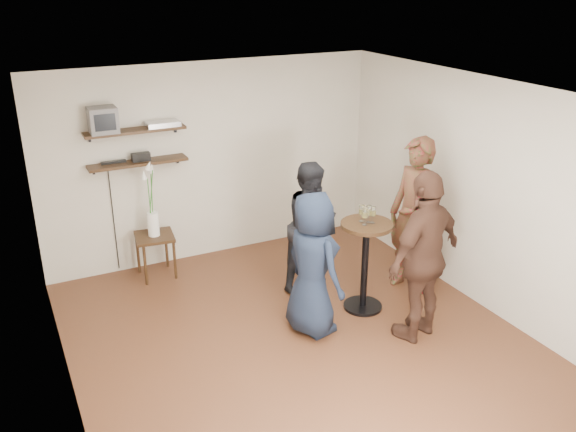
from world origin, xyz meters
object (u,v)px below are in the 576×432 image
object	(u,v)px
person_plaid	(414,217)
person_brown	(424,257)
drinks_table	(365,254)
person_dark	(313,227)
side_table	(155,242)
dvd_deck	(163,124)
person_navy	(313,264)
radio	(141,157)
crt_monitor	(103,120)

from	to	relation	value
person_plaid	person_brown	world-z (taller)	person_plaid
drinks_table	person_dark	world-z (taller)	person_dark
person_dark	person_brown	world-z (taller)	person_brown
drinks_table	person_brown	xyz separation A→B (m)	(0.22, -0.73, 0.24)
side_table	person_dark	distance (m)	2.01
person_plaid	dvd_deck	bearing A→B (deg)	-139.22
person_brown	side_table	bearing A→B (deg)	-67.05
dvd_deck	drinks_table	distance (m)	2.91
person_navy	person_dark	bearing A→B (deg)	-39.59
dvd_deck	person_brown	bearing A→B (deg)	-56.49
radio	person_dark	world-z (taller)	person_dark
crt_monitor	radio	xyz separation A→B (m)	(0.40, 0.00, -0.50)
radio	person_dark	bearing A→B (deg)	-39.47
dvd_deck	person_navy	bearing A→B (deg)	-68.19
person_dark	person_navy	size ratio (longest dim) A/B	1.01
dvd_deck	person_brown	xyz separation A→B (m)	(1.86, -2.81, -0.98)
crt_monitor	dvd_deck	xyz separation A→B (m)	(0.70, 0.00, -0.12)
person_plaid	person_brown	xyz separation A→B (m)	(-0.54, -0.87, -0.03)
drinks_table	person_navy	xyz separation A→B (m)	(-0.75, -0.15, 0.11)
radio	dvd_deck	bearing A→B (deg)	0.00
dvd_deck	person_navy	size ratio (longest dim) A/B	0.25
crt_monitor	dvd_deck	distance (m)	0.71
person_brown	person_plaid	bearing A→B (deg)	-138.12
crt_monitor	person_plaid	size ratio (longest dim) A/B	0.17
crt_monitor	person_dark	distance (m)	2.75
dvd_deck	radio	bearing A→B (deg)	180.00
dvd_deck	person_plaid	size ratio (longest dim) A/B	0.21
radio	side_table	bearing A→B (deg)	-83.01
side_table	person_dark	world-z (taller)	person_dark
person_dark	person_navy	distance (m)	0.98
side_table	drinks_table	bearing A→B (deg)	-44.07
person_plaid	person_navy	size ratio (longest dim) A/B	1.20
dvd_deck	side_table	distance (m)	1.47
radio	side_table	world-z (taller)	radio
dvd_deck	drinks_table	size ratio (longest dim) A/B	0.38
side_table	person_dark	xyz separation A→B (m)	(1.62, -1.14, 0.33)
side_table	person_dark	size ratio (longest dim) A/B	0.35
person_brown	dvd_deck	bearing A→B (deg)	-73.01
person_plaid	person_navy	xyz separation A→B (m)	(-1.51, -0.28, -0.16)
crt_monitor	person_plaid	xyz separation A→B (m)	(3.09, -1.93, -1.07)
radio	side_table	size ratio (longest dim) A/B	0.39
person_dark	person_brown	distance (m)	1.54
crt_monitor	side_table	distance (m)	1.62
person_navy	person_brown	bearing A→B (deg)	-132.31
person_plaid	drinks_table	bearing A→B (deg)	-90.00
dvd_deck	person_dark	distance (m)	2.21
person_plaid	radio	bearing A→B (deg)	-135.97
crt_monitor	drinks_table	xyz separation A→B (m)	(2.34, -2.07, -1.34)
crt_monitor	side_table	bearing A→B (deg)	-27.21
radio	person_plaid	world-z (taller)	person_plaid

